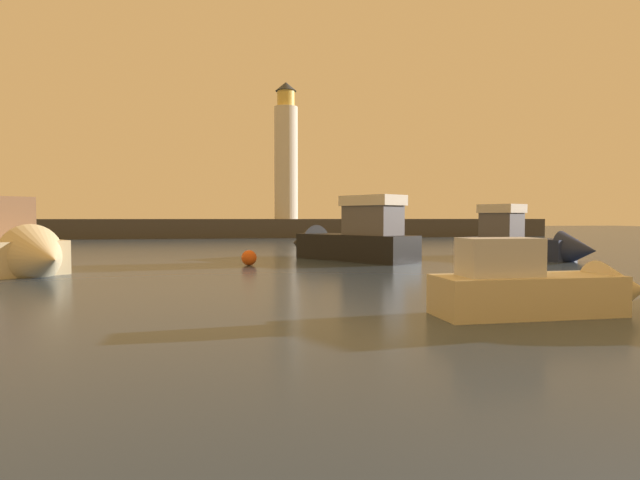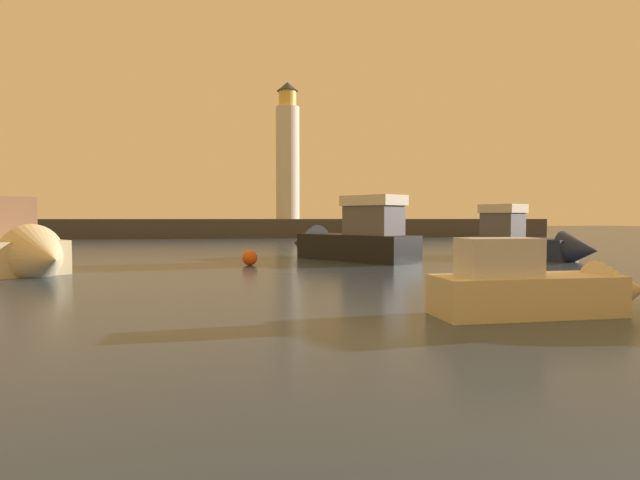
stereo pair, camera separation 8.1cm
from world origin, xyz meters
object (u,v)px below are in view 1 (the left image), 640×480
at_px(motorboat_1, 527,242).
at_px(lighthouse, 286,155).
at_px(motorboat_3, 550,288).
at_px(motorboat_4, 346,239).
at_px(mooring_buoy, 249,258).
at_px(motorboat_2, 15,248).

bearing_deg(motorboat_1, lighthouse, 105.50).
xyz_separation_m(motorboat_3, motorboat_4, (-1.35, 17.94, 0.56)).
bearing_deg(mooring_buoy, lighthouse, 81.39).
xyz_separation_m(lighthouse, mooring_buoy, (-5.91, -39.02, -9.90)).
height_order(lighthouse, motorboat_1, lighthouse).
xyz_separation_m(motorboat_2, mooring_buoy, (10.31, 1.92, -0.70)).
xyz_separation_m(lighthouse, motorboat_3, (1.14, -54.01, -9.63)).
bearing_deg(motorboat_3, motorboat_1, 60.79).
bearing_deg(motorboat_2, mooring_buoy, 10.58).
distance_m(motorboat_1, motorboat_3, 18.95).
height_order(motorboat_1, motorboat_3, motorboat_1).
height_order(lighthouse, motorboat_4, lighthouse).
relative_size(motorboat_4, mooring_buoy, 11.41).
xyz_separation_m(motorboat_4, mooring_buoy, (-5.70, -2.94, -0.82)).
distance_m(motorboat_3, mooring_buoy, 16.57).
xyz_separation_m(motorboat_1, motorboat_2, (-26.61, -3.47, 0.09)).
relative_size(motorboat_3, mooring_buoy, 7.47).
distance_m(motorboat_1, motorboat_2, 26.83).
height_order(motorboat_4, mooring_buoy, motorboat_4).
relative_size(motorboat_1, mooring_buoy, 10.12).
bearing_deg(mooring_buoy, motorboat_3, -64.82).
bearing_deg(lighthouse, motorboat_2, -111.61).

